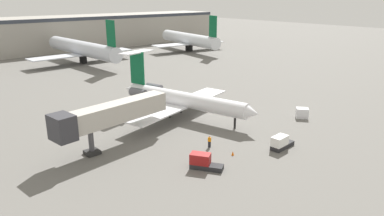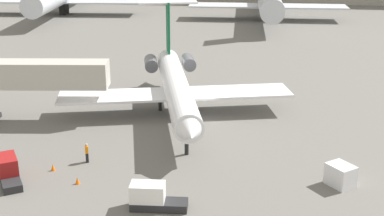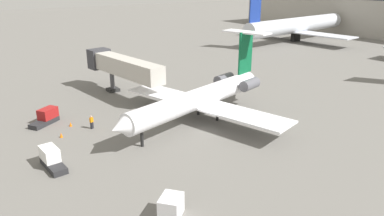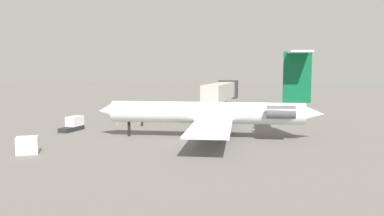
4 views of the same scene
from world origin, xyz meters
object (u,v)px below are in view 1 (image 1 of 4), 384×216
object	(u,v)px
traffic_cone_mid	(207,154)
cargo_container_uld	(302,113)
regional_jet	(180,98)
baggage_tug_trailing	(203,162)
parked_airliner_centre	(189,39)
ground_crew_marshaller	(209,141)
jet_bridge	(107,116)
baggage_tug_lead	(281,143)
parked_airliner_west_mid	(82,49)
traffic_cone_near	(233,153)

from	to	relation	value
traffic_cone_mid	cargo_container_uld	bearing A→B (deg)	1.53
regional_jet	baggage_tug_trailing	bearing A→B (deg)	-121.12
parked_airliner_centre	regional_jet	bearing A→B (deg)	-131.60
ground_crew_marshaller	traffic_cone_mid	xyz separation A→B (m)	(-2.24, -1.93, -0.58)
jet_bridge	baggage_tug_trailing	size ratio (longest dim) A/B	4.27
baggage_tug_lead	parked_airliner_west_mid	bearing A→B (deg)	84.56
baggage_tug_trailing	ground_crew_marshaller	bearing A→B (deg)	39.60
jet_bridge	traffic_cone_near	distance (m)	17.51
traffic_cone_near	traffic_cone_mid	distance (m)	3.39
regional_jet	baggage_tug_trailing	size ratio (longest dim) A/B	6.57
regional_jet	parked_airliner_centre	size ratio (longest dim) A/B	0.80
baggage_tug_trailing	parked_airliner_west_mid	bearing A→B (deg)	75.57
traffic_cone_near	parked_airliner_centre	distance (m)	90.91
traffic_cone_near	regional_jet	bearing A→B (deg)	74.02
parked_airliner_centre	cargo_container_uld	bearing A→B (deg)	-116.15
traffic_cone_near	cargo_container_uld	bearing A→B (deg)	7.35
regional_jet	jet_bridge	size ratio (longest dim) A/B	1.54
traffic_cone_mid	parked_airliner_centre	size ratio (longest dim) A/B	0.02
ground_crew_marshaller	baggage_tug_lead	xyz separation A→B (m)	(7.04, -6.70, -0.02)
jet_bridge	parked_airliner_centre	distance (m)	88.84
parked_airliner_west_mid	cargo_container_uld	bearing A→B (deg)	-85.26
jet_bridge	cargo_container_uld	bearing A→B (deg)	-18.09
cargo_container_uld	traffic_cone_mid	world-z (taller)	cargo_container_uld
traffic_cone_near	jet_bridge	bearing A→B (deg)	131.16
regional_jet	traffic_cone_near	bearing A→B (deg)	-105.98
ground_crew_marshaller	cargo_container_uld	size ratio (longest dim) A/B	0.66
ground_crew_marshaller	baggage_tug_trailing	xyz separation A→B (m)	(-4.94, -4.09, -0.02)
parked_airliner_centre	baggage_tug_lead	bearing A→B (deg)	-122.39
jet_bridge	ground_crew_marshaller	bearing A→B (deg)	-39.79
jet_bridge	baggage_tug_lead	bearing A→B (deg)	-41.36
baggage_tug_trailing	parked_airliner_centre	world-z (taller)	parked_airliner_centre
baggage_tug_trailing	parked_airliner_west_mid	distance (m)	78.00
regional_jet	baggage_tug_lead	world-z (taller)	regional_jet
cargo_container_uld	traffic_cone_mid	size ratio (longest dim) A/B	4.63
baggage_tug_lead	traffic_cone_mid	xyz separation A→B (m)	(-9.28, 4.77, -0.56)
parked_airliner_centre	traffic_cone_mid	bearing A→B (deg)	-128.95
baggage_tug_lead	baggage_tug_trailing	size ratio (longest dim) A/B	0.99
ground_crew_marshaller	cargo_container_uld	distance (m)	20.55
traffic_cone_near	parked_airliner_centre	bearing A→B (deg)	53.19
ground_crew_marshaller	parked_airliner_west_mid	world-z (taller)	parked_airliner_west_mid
ground_crew_marshaller	traffic_cone_mid	distance (m)	3.02
traffic_cone_mid	parked_airliner_centre	xyz separation A→B (m)	(57.18, 70.74, 4.11)
baggage_tug_lead	traffic_cone_near	distance (m)	7.12
regional_jet	ground_crew_marshaller	size ratio (longest dim) A/B	16.01
jet_bridge	ground_crew_marshaller	world-z (taller)	jet_bridge
jet_bridge	parked_airliner_west_mid	size ratio (longest dim) A/B	0.46
baggage_tug_trailing	cargo_container_uld	xyz separation A→B (m)	(25.45, 2.77, 0.01)
ground_crew_marshaller	baggage_tug_trailing	size ratio (longest dim) A/B	0.41
baggage_tug_trailing	traffic_cone_mid	bearing A→B (deg)	38.64
ground_crew_marshaller	traffic_cone_near	world-z (taller)	ground_crew_marshaller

